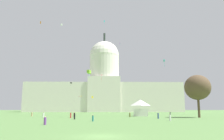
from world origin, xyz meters
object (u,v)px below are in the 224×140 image
object	(u,v)px
kite_pink_low	(80,97)
person_denim_back_right	(170,115)
person_purple_edge_east	(45,121)
person_denim_mid_center	(158,116)
kite_gold_low	(81,97)
kite_red_mid	(102,76)
kite_orange_high	(41,23)
kite_yellow_low	(92,97)
kite_white_high	(62,25)
event_tent	(140,108)
person_red_front_left	(71,115)
person_olive_back_left	(130,115)
kite_green_high	(92,56)
tree_east_mid	(197,87)
person_black_deep_crowd	(75,116)
person_maroon_front_center	(74,115)
person_teal_near_tree_west	(93,118)
kite_lime_low	(89,72)
kite_cyan_high	(104,22)
kite_black_mid	(71,83)
capitol_building	(104,89)
person_white_near_tree_east	(170,118)
person_white_mid_left	(44,115)
kite_turquoise_mid	(164,61)
kite_violet_high	(120,44)

from	to	relation	value
kite_pink_low	person_denim_back_right	bearing A→B (deg)	-171.01
person_purple_edge_east	person_denim_mid_center	world-z (taller)	person_denim_mid_center
kite_gold_low	kite_red_mid	bearing A→B (deg)	168.60
kite_orange_high	kite_yellow_low	distance (m)	45.38
person_denim_mid_center	kite_white_high	distance (m)	58.86
event_tent	person_purple_edge_east	bearing A→B (deg)	-110.97
event_tent	person_red_front_left	distance (m)	28.32
person_olive_back_left	kite_green_high	distance (m)	86.54
tree_east_mid	person_denim_mid_center	xyz separation A→B (m)	(-14.47, -7.45, -8.50)
person_purple_edge_east	person_denim_mid_center	xyz separation A→B (m)	(24.68, 22.74, 0.13)
person_black_deep_crowd	kite_red_mid	world-z (taller)	kite_red_mid
person_black_deep_crowd	person_red_front_left	size ratio (longest dim) A/B	1.03
kite_white_high	kite_gold_low	xyz separation A→B (m)	(1.98, 63.39, -27.72)
person_maroon_front_center	kite_gold_low	world-z (taller)	kite_gold_low
person_purple_edge_east	person_red_front_left	world-z (taller)	person_red_front_left
tree_east_mid	event_tent	bearing A→B (deg)	138.84
person_teal_near_tree_west	kite_lime_low	world-z (taller)	kite_lime_low
kite_white_high	kite_cyan_high	world-z (taller)	kite_cyan_high
event_tent	kite_cyan_high	distance (m)	81.34
kite_black_mid	kite_gold_low	world-z (taller)	kite_black_mid
capitol_building	person_olive_back_left	distance (m)	117.07
person_white_near_tree_east	kite_white_high	xyz separation A→B (m)	(-33.97, 40.84, 37.79)
event_tent	tree_east_mid	world-z (taller)	tree_east_mid
kite_yellow_low	person_purple_edge_east	bearing A→B (deg)	-58.89
person_white_mid_left	kite_turquoise_mid	xyz separation A→B (m)	(47.84, 35.84, 25.28)
person_olive_back_left	kite_pink_low	size ratio (longest dim) A/B	0.88
kite_white_high	kite_orange_high	size ratio (longest dim) A/B	0.73
tree_east_mid	kite_lime_low	distance (m)	34.99
person_denim_mid_center	kite_white_high	xyz separation A→B (m)	(-33.74, 30.04, 37.73)
capitol_building	kite_gold_low	distance (m)	38.48
event_tent	kite_yellow_low	distance (m)	41.25
kite_white_high	kite_violet_high	xyz separation A→B (m)	(29.07, 63.90, 10.69)
person_denim_back_right	kite_red_mid	size ratio (longest dim) A/B	0.45
event_tent	kite_white_high	distance (m)	48.63
event_tent	kite_green_high	xyz separation A→B (m)	(-22.65, 66.58, 35.67)
capitol_building	kite_pink_low	xyz separation A→B (m)	(-11.37, -76.34, -10.99)
kite_gold_low	person_teal_near_tree_west	bearing A→B (deg)	118.07
person_red_front_left	kite_violet_high	xyz separation A→B (m)	(20.06, 88.61, 48.44)
person_teal_near_tree_west	person_denim_back_right	bearing A→B (deg)	94.90
person_black_deep_crowd	person_denim_mid_center	size ratio (longest dim) A/B	1.00
person_purple_edge_east	person_denim_back_right	bearing A→B (deg)	-49.58
person_teal_near_tree_west	kite_green_high	xyz separation A→B (m)	(-7.11, 100.46, 38.04)
kite_green_high	person_black_deep_crowd	bearing A→B (deg)	-63.72
person_white_mid_left	person_white_near_tree_east	bearing A→B (deg)	-79.88
kite_white_high	kite_cyan_high	xyz separation A→B (m)	(17.91, 48.15, 21.09)
person_white_near_tree_east	kite_white_high	world-z (taller)	kite_white_high
kite_lime_low	person_denim_mid_center	bearing A→B (deg)	-177.14
person_maroon_front_center	kite_black_mid	distance (m)	67.38
tree_east_mid	kite_black_mid	distance (m)	85.12
tree_east_mid	person_denim_back_right	distance (m)	12.18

